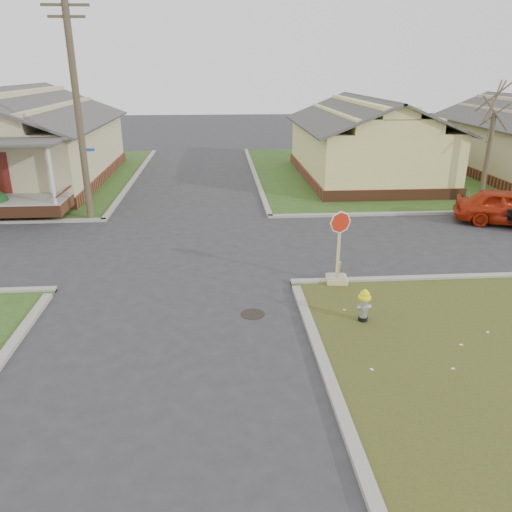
{
  "coord_description": "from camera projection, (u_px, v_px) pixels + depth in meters",
  "views": [
    {
      "loc": [
        1.38,
        -12.42,
        6.21
      ],
      "look_at": [
        2.4,
        1.0,
        1.1
      ],
      "focal_mm": 35.0,
      "sensor_mm": 36.0,
      "label": 1
    }
  ],
  "objects": [
    {
      "name": "utility_pole",
      "position": [
        78.0,
        108.0,
        20.03
      ],
      "size": [
        1.8,
        0.28,
        9.0
      ],
      "color": "#3C3022",
      "rests_on": "ground"
    },
    {
      "name": "curbs",
      "position": [
        183.0,
        247.0,
        18.35
      ],
      "size": [
        80.0,
        40.0,
        0.12
      ],
      "primitive_type": null,
      "color": "gray",
      "rests_on": "ground"
    },
    {
      "name": "fire_hydrant",
      "position": [
        364.0,
        304.0,
        12.77
      ],
      "size": [
        0.33,
        0.33,
        0.88
      ],
      "rotation": [
        0.0,
        0.0,
        0.03
      ],
      "color": "black",
      "rests_on": "ground"
    },
    {
      "name": "side_house_yellow",
      "position": [
        366.0,
        141.0,
        29.0
      ],
      "size": [
        7.6,
        11.6,
        4.7
      ],
      "color": "brown",
      "rests_on": "ground"
    },
    {
      "name": "tree_mid_right",
      "position": [
        487.0,
        159.0,
        23.42
      ],
      "size": [
        0.22,
        0.22,
        4.2
      ],
      "primitive_type": "cylinder",
      "color": "#3C3022",
      "rests_on": "verge_far_right"
    },
    {
      "name": "ground",
      "position": [
        172.0,
        309.0,
        13.69
      ],
      "size": [
        120.0,
        120.0,
        0.0
      ],
      "primitive_type": "plane",
      "color": "#2C2C2E",
      "rests_on": "ground"
    },
    {
      "name": "stop_sign",
      "position": [
        337.0,
        267.0,
        15.11
      ],
      "size": [
        0.64,
        0.62,
        2.25
      ],
      "rotation": [
        0.0,
        0.0,
        -0.11
      ],
      "color": "tan",
      "rests_on": "ground"
    },
    {
      "name": "manhole",
      "position": [
        253.0,
        314.0,
        13.37
      ],
      "size": [
        0.64,
        0.64,
        0.01
      ],
      "primitive_type": "cylinder",
      "color": "black",
      "rests_on": "ground"
    },
    {
      "name": "corner_house",
      "position": [
        13.0,
        143.0,
        27.73
      ],
      "size": [
        10.1,
        15.5,
        5.3
      ],
      "color": "brown",
      "rests_on": "ground"
    },
    {
      "name": "red_sedan",
      "position": [
        510.0,
        207.0,
        20.78
      ],
      "size": [
        4.69,
        3.2,
        1.48
      ],
      "primitive_type": "imported",
      "rotation": [
        0.0,
        0.0,
        1.2
      ],
      "color": "#AA230C",
      "rests_on": "ground"
    }
  ]
}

